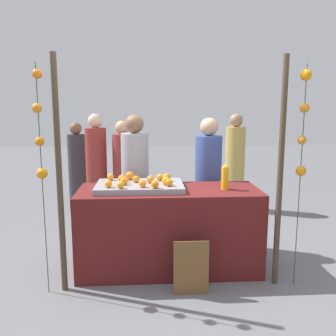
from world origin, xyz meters
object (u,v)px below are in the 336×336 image
object	(u,v)px
orange_0	(136,179)
chalkboard_sign	(191,268)
stall_counter	(169,229)
orange_1	(169,183)
juice_bottle	(225,178)
vendor_right	(208,188)
vendor_left	(135,187)

from	to	relation	value
orange_0	chalkboard_sign	distance (m)	1.10
stall_counter	orange_1	xyz separation A→B (m)	(-0.01, -0.13, 0.54)
orange_1	juice_bottle	distance (m)	0.60
orange_1	chalkboard_sign	bearing A→B (deg)	-68.38
juice_bottle	chalkboard_sign	xyz separation A→B (m)	(-0.41, -0.52, -0.75)
orange_0	vendor_right	world-z (taller)	vendor_right
stall_counter	vendor_right	size ratio (longest dim) A/B	1.19
orange_1	chalkboard_sign	size ratio (longest dim) A/B	0.14
orange_0	juice_bottle	xyz separation A→B (m)	(0.93, -0.13, 0.03)
stall_counter	vendor_right	bearing A→B (deg)	48.97
stall_counter	orange_0	bearing A→B (deg)	167.06
juice_bottle	vendor_right	distance (m)	0.70
orange_1	juice_bottle	bearing A→B (deg)	7.57
chalkboard_sign	vendor_left	xyz separation A→B (m)	(-0.54, 1.21, 0.51)
orange_0	juice_bottle	distance (m)	0.94
orange_1	vendor_right	world-z (taller)	vendor_right
juice_bottle	vendor_right	xyz separation A→B (m)	(-0.06, 0.65, -0.26)
stall_counter	vendor_left	size ratio (longest dim) A/B	1.16
orange_1	vendor_right	size ratio (longest dim) A/B	0.05
orange_0	vendor_right	xyz separation A→B (m)	(0.87, 0.52, -0.23)
orange_1	vendor_right	bearing A→B (deg)	53.93
stall_counter	orange_0	world-z (taller)	orange_0
orange_1	chalkboard_sign	distance (m)	0.87
stall_counter	juice_bottle	world-z (taller)	juice_bottle
vendor_left	vendor_right	size ratio (longest dim) A/B	1.02
stall_counter	juice_bottle	distance (m)	0.81
orange_0	orange_1	bearing A→B (deg)	-31.32
orange_1	juice_bottle	xyz separation A→B (m)	(0.59, 0.08, 0.02)
orange_0	juice_bottle	size ratio (longest dim) A/B	0.29
stall_counter	vendor_left	world-z (taller)	vendor_left
juice_bottle	orange_1	bearing A→B (deg)	-172.43
orange_0	vendor_left	bearing A→B (deg)	92.59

